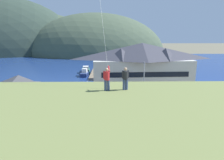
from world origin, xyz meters
TOP-DOWN VIEW (x-y plane):
  - ground_plane at (0.00, 0.00)m, footprint 600.00×600.00m
  - parking_lot_pad at (0.00, 5.00)m, footprint 40.00×20.00m
  - bay_water at (0.00, 60.00)m, footprint 360.00×84.00m
  - far_hill_east_peak at (-76.20, 114.00)m, footprint 111.71×73.65m
  - far_hill_center_saddle at (-59.05, 116.24)m, footprint 117.24×51.85m
  - far_hill_far_shoulder at (-9.40, 108.29)m, footprint 91.18×74.41m
  - harbor_lodge at (6.73, 20.24)m, footprint 23.46×9.86m
  - storage_shed_near_lot at (-15.49, 7.72)m, footprint 6.22×5.38m
  - storage_shed_waterside at (2.81, 22.05)m, footprint 7.11×5.72m
  - wharf_dock at (-4.53, 33.29)m, footprint 3.20×15.85m
  - moored_boat_wharfside at (-7.80, 31.94)m, footprint 2.29×6.05m
  - moored_boat_outer_mooring at (-0.83, 29.51)m, footprint 3.54×8.52m
  - moored_boat_inner_slip at (-8.07, 36.52)m, footprint 3.27×7.76m
  - parked_car_mid_row_near at (4.49, 0.56)m, footprint 4.25×2.16m
  - parked_car_lone_by_shed at (6.10, 5.97)m, footprint 4.23×2.10m
  - parked_car_front_row_silver at (0.77, 5.93)m, footprint 4.25×2.16m
  - parked_car_back_row_right at (-11.11, 1.06)m, footprint 4.32×2.29m
  - parked_car_mid_row_far at (-9.34, 7.14)m, footprint 4.34×2.34m
  - parked_car_front_row_end at (-4.42, 6.95)m, footprint 4.35×2.36m
  - parked_car_front_row_red at (-4.81, -0.33)m, footprint 4.27×2.20m
  - parked_car_back_row_left at (15.29, 6.67)m, footprint 4.34×2.34m
  - parking_light_pole at (5.47, 10.56)m, footprint 0.24×0.78m
  - person_kite_flyer at (-1.00, -8.51)m, footprint 0.52×0.69m
  - person_companion at (0.42, -8.34)m, footprint 0.53×0.40m

SIDE VIEW (x-z plane):
  - ground_plane at x=0.00m, z-range 0.00..0.00m
  - far_hill_east_peak at x=-76.20m, z-range -37.78..37.78m
  - far_hill_center_saddle at x=-59.05m, z-range -28.26..28.26m
  - far_hill_far_shoulder at x=-9.40m, z-range -26.34..26.34m
  - bay_water at x=0.00m, z-range 0.00..0.03m
  - parking_lot_pad at x=0.00m, z-range 0.00..0.10m
  - wharf_dock at x=-4.53m, z-range 0.00..0.70m
  - moored_boat_outer_mooring at x=-0.83m, z-range -0.36..1.80m
  - moored_boat_wharfside at x=-7.80m, z-range -0.36..1.80m
  - moored_boat_inner_slip at x=-8.07m, z-range -0.36..1.80m
  - parked_car_mid_row_near at x=4.49m, z-range 0.15..1.97m
  - parked_car_lone_by_shed at x=6.10m, z-range 0.15..1.97m
  - parked_car_front_row_silver at x=0.77m, z-range 0.15..1.97m
  - parked_car_back_row_right at x=-11.11m, z-range 0.15..1.97m
  - parked_car_mid_row_far at x=-9.34m, z-range 0.15..1.97m
  - parked_car_front_row_end at x=-4.42m, z-range 0.15..1.97m
  - parked_car_front_row_red at x=-4.81m, z-range 0.15..1.97m
  - parked_car_back_row_left at x=15.29m, z-range 0.15..1.97m
  - storage_shed_waterside at x=2.81m, z-range 0.09..4.41m
  - storage_shed_near_lot at x=-15.49m, z-range 0.09..5.24m
  - parking_light_pole at x=5.47m, z-range 0.63..7.32m
  - harbor_lodge at x=6.73m, z-range 0.30..10.13m
  - person_companion at x=0.42m, z-range 7.26..9.00m
  - person_kite_flyer at x=-1.00m, z-range 7.22..9.08m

